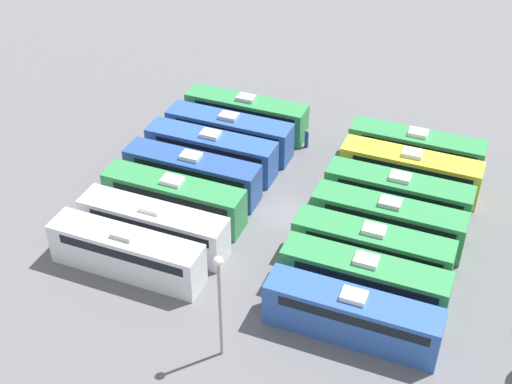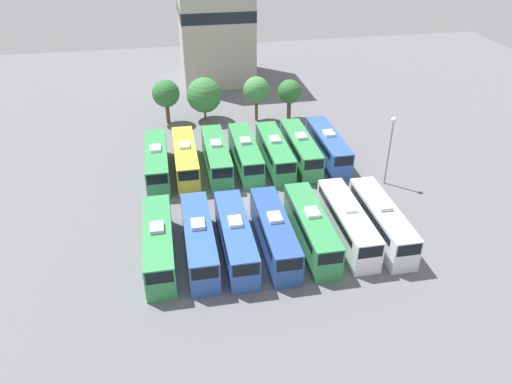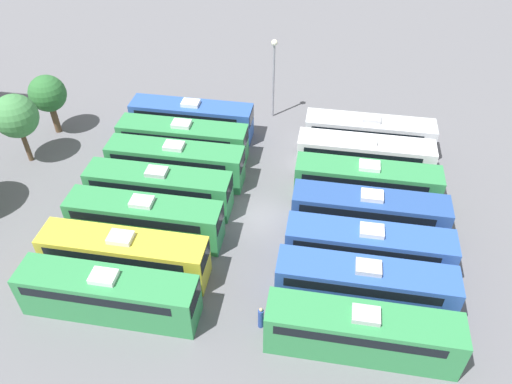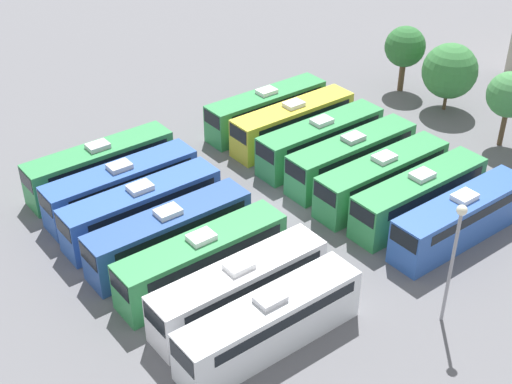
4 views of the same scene
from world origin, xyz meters
TOP-DOWN VIEW (x-y plane):
  - ground_plane at (0.00, 0.00)m, footprint 126.86×126.86m
  - bus_0 at (-10.53, -7.74)m, footprint 2.55×11.42m
  - bus_1 at (-6.94, -7.89)m, footprint 2.55×11.42m
  - bus_2 at (-3.63, -8.12)m, footprint 2.55×11.42m
  - bus_3 at (-0.01, -8.15)m, footprint 2.55×11.42m
  - bus_4 at (3.54, -7.98)m, footprint 2.55×11.42m
  - bus_5 at (7.14, -7.80)m, footprint 2.55×11.42m
  - bus_6 at (10.46, -8.16)m, footprint 2.55×11.42m
  - bus_7 at (-10.39, 8.04)m, footprint 2.55×11.42m
  - bus_8 at (-7.07, 8.25)m, footprint 2.55×11.42m
  - bus_9 at (-3.43, 8.07)m, footprint 2.55×11.42m
  - bus_10 at (0.05, 8.12)m, footprint 2.55×11.42m
  - bus_11 at (3.57, 7.81)m, footprint 2.55×11.42m
  - bus_12 at (6.85, 8.11)m, footprint 2.55×11.42m
  - bus_13 at (10.38, 8.26)m, footprint 2.55×11.42m
  - worker_person at (-9.91, -1.65)m, footprint 0.36×0.36m
  - light_pole at (14.97, 1.17)m, footprint 0.60×0.60m
  - tree_2 at (3.97, 21.61)m, footprint 3.73×3.73m
  - tree_3 at (8.72, 21.31)m, footprint 3.38×3.38m

SIDE VIEW (x-z plane):
  - ground_plane at x=0.00m, z-range 0.00..0.00m
  - worker_person at x=-9.91m, z-range -0.06..1.76m
  - bus_0 at x=-10.53m, z-range -0.02..3.61m
  - bus_1 at x=-6.94m, z-range -0.02..3.61m
  - bus_2 at x=-3.63m, z-range -0.02..3.61m
  - bus_3 at x=-0.01m, z-range -0.02..3.61m
  - bus_4 at x=3.54m, z-range -0.02..3.61m
  - bus_5 at x=7.14m, z-range -0.02..3.61m
  - bus_6 at x=10.46m, z-range -0.02..3.61m
  - bus_7 at x=-10.39m, z-range -0.02..3.61m
  - bus_8 at x=-7.07m, z-range -0.02..3.61m
  - bus_9 at x=-3.43m, z-range -0.02..3.61m
  - bus_10 at x=0.05m, z-range -0.02..3.61m
  - bus_11 at x=3.57m, z-range -0.02..3.61m
  - bus_12 at x=6.85m, z-range -0.02..3.61m
  - bus_13 at x=10.38m, z-range -0.02..3.61m
  - tree_3 at x=8.72m, z-range 1.16..6.99m
  - tree_2 at x=3.97m, z-range 1.33..7.80m
  - light_pole at x=14.97m, z-range 1.42..9.52m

